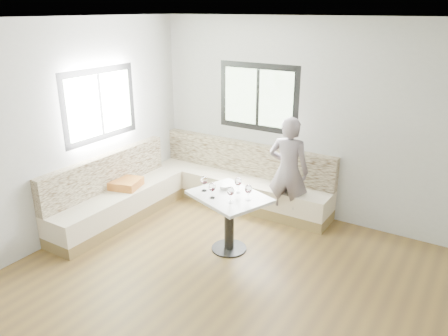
# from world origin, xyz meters

# --- Properties ---
(room) EXTENTS (5.01, 5.01, 2.81)m
(room) POSITION_xyz_m (-0.08, 0.08, 1.41)
(room) COLOR brown
(room) RESTS_ON ground
(banquette) EXTENTS (2.90, 2.80, 0.95)m
(banquette) POSITION_xyz_m (-1.59, 1.63, 0.33)
(banquette) COLOR olive
(banquette) RESTS_ON ground
(table) EXTENTS (1.10, 0.98, 0.75)m
(table) POSITION_xyz_m (-0.46, 0.98, 0.56)
(table) COLOR black
(table) RESTS_ON ground
(person) EXTENTS (0.61, 0.45, 1.55)m
(person) POSITION_xyz_m (-0.18, 2.07, 0.77)
(person) COLOR slate
(person) RESTS_ON ground
(olive_ramekin) EXTENTS (0.11, 0.11, 0.04)m
(olive_ramekin) POSITION_xyz_m (-0.62, 1.10, 0.77)
(olive_ramekin) COLOR white
(olive_ramekin) RESTS_ON table
(wine_glass_a) EXTENTS (0.09, 0.09, 0.20)m
(wine_glass_a) POSITION_xyz_m (-0.80, 0.93, 0.89)
(wine_glass_a) COLOR white
(wine_glass_a) RESTS_ON table
(wine_glass_b) EXTENTS (0.09, 0.09, 0.20)m
(wine_glass_b) POSITION_xyz_m (-0.59, 0.80, 0.89)
(wine_glass_b) COLOR white
(wine_glass_b) RESTS_ON table
(wine_glass_c) EXTENTS (0.09, 0.09, 0.20)m
(wine_glass_c) POSITION_xyz_m (-0.34, 0.81, 0.89)
(wine_glass_c) COLOR white
(wine_glass_c) RESTS_ON table
(wine_glass_d) EXTENTS (0.09, 0.09, 0.20)m
(wine_glass_d) POSITION_xyz_m (-0.42, 1.11, 0.89)
(wine_glass_d) COLOR white
(wine_glass_d) RESTS_ON table
(wine_glass_e) EXTENTS (0.09, 0.09, 0.20)m
(wine_glass_e) POSITION_xyz_m (-0.20, 0.97, 0.89)
(wine_glass_e) COLOR white
(wine_glass_e) RESTS_ON table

